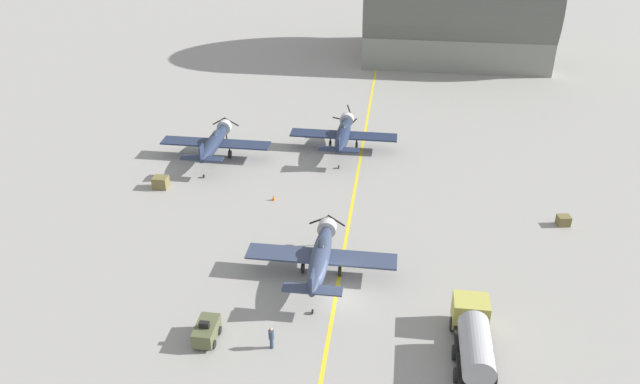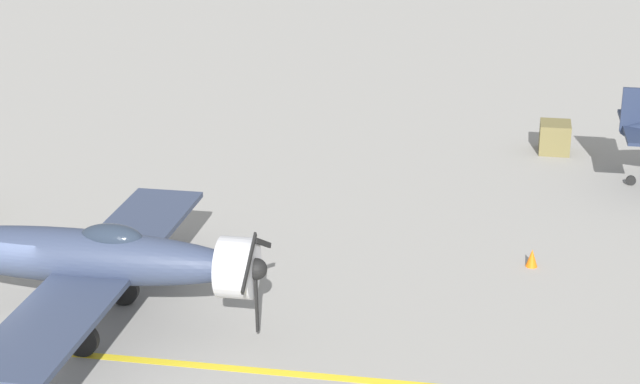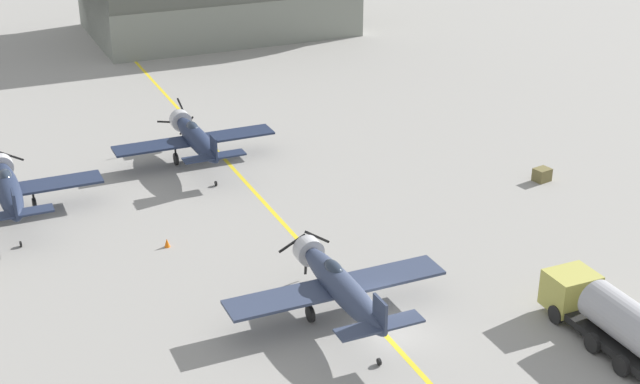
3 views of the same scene
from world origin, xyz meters
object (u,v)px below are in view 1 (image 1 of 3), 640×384
(ground_crew_walking, at_px, (271,337))
(traffic_cone, at_px, (274,198))
(airplane_far_left, at_px, (215,142))
(tow_tractor, at_px, (206,331))
(fuel_tanker, at_px, (474,338))
(hangar, at_px, (457,7))
(supply_crate_by_tanker, at_px, (161,182))
(airplane_far_center, at_px, (343,134))
(supply_crate_mid_lane, at_px, (563,220))
(airplane_mid_center, at_px, (321,256))

(ground_crew_walking, distance_m, traffic_cone, 20.41)
(airplane_far_left, xyz_separation_m, tow_tractor, (7.39, -28.02, -1.22))
(fuel_tanker, distance_m, hangar, 69.65)
(ground_crew_walking, relative_size, supply_crate_by_tanker, 1.23)
(supply_crate_by_tanker, distance_m, traffic_cone, 11.81)
(airplane_far_center, xyz_separation_m, supply_crate_by_tanker, (-17.30, -11.22, -1.41))
(airplane_far_left, distance_m, hangar, 50.83)
(supply_crate_mid_lane, bearing_deg, airplane_far_center, 148.63)
(supply_crate_by_tanker, bearing_deg, airplane_far_left, 63.38)
(ground_crew_walking, bearing_deg, airplane_mid_center, 75.07)
(supply_crate_by_tanker, xyz_separation_m, supply_crate_mid_lane, (38.77, -1.87, -0.13))
(fuel_tanker, bearing_deg, hangar, 88.29)
(tow_tractor, bearing_deg, hangar, 73.89)
(airplane_far_center, xyz_separation_m, fuel_tanker, (11.93, -31.09, -0.50))
(traffic_cone, distance_m, hangar, 54.59)
(supply_crate_mid_lane, distance_m, traffic_cone, 27.02)
(fuel_tanker, distance_m, supply_crate_mid_lane, 20.39)
(airplane_mid_center, xyz_separation_m, tow_tractor, (-6.91, -8.30, -1.22))
(tow_tractor, height_order, ground_crew_walking, tow_tractor)
(airplane_far_center, relative_size, airplane_far_left, 1.00)
(airplane_far_center, distance_m, ground_crew_walking, 32.25)
(airplane_mid_center, relative_size, hangar, 0.42)
(airplane_mid_center, bearing_deg, supply_crate_by_tanker, 152.27)
(fuel_tanker, height_order, ground_crew_walking, fuel_tanker)
(airplane_mid_center, distance_m, hangar, 63.65)
(supply_crate_mid_lane, xyz_separation_m, hangar, (-7.47, 51.34, 7.28))
(fuel_tanker, bearing_deg, traffic_cone, 132.72)
(airplane_far_center, distance_m, airplane_mid_center, 23.72)
(hangar, bearing_deg, fuel_tanker, -91.71)
(airplane_far_left, relative_size, airplane_mid_center, 1.00)
(airplane_far_left, relative_size, fuel_tanker, 1.50)
(airplane_mid_center, distance_m, tow_tractor, 10.87)
(airplane_far_center, bearing_deg, traffic_cone, -99.97)
(hangar, bearing_deg, airplane_far_center, -110.11)
(ground_crew_walking, height_order, hangar, hangar)
(airplane_far_left, xyz_separation_m, ground_crew_walking, (12.04, -28.20, -1.04))
(fuel_tanker, distance_m, tow_tractor, 18.26)
(airplane_far_center, bearing_deg, airplane_far_left, -149.25)
(ground_crew_walking, bearing_deg, traffic_cone, 101.01)
(tow_tractor, distance_m, traffic_cone, 19.86)
(ground_crew_walking, bearing_deg, fuel_tanker, 4.65)
(airplane_far_left, xyz_separation_m, traffic_cone, (8.14, -8.18, -1.74))
(traffic_cone, bearing_deg, airplane_far_left, 134.86)
(hangar, bearing_deg, airplane_far_left, -123.24)
(airplane_far_left, xyz_separation_m, supply_crate_mid_lane, (35.15, -9.10, -1.54))
(traffic_cone, bearing_deg, airplane_mid_center, -61.92)
(airplane_far_left, height_order, supply_crate_by_tanker, airplane_far_left)
(airplane_far_center, xyz_separation_m, ground_crew_walking, (-1.64, -32.19, -1.04))
(traffic_cone, bearing_deg, hangar, 68.82)
(ground_crew_walking, bearing_deg, supply_crate_by_tanker, 126.75)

